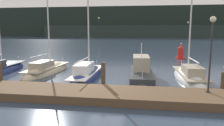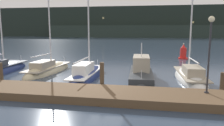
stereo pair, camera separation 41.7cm
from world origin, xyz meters
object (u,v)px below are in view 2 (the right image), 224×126
Objects in this scene: sailboat_berth_2 at (0,71)px; motorboat_berth_5 at (141,75)px; sailboat_berth_6 at (190,78)px; dock_lamppost at (210,43)px; sailboat_berth_4 at (87,76)px; channel_buoy at (183,53)px; sailboat_berth_3 at (48,71)px.

sailboat_berth_2 reaches higher than motorboat_berth_5.
sailboat_berth_6 is (3.83, 0.26, -0.13)m from motorboat_berth_5.
sailboat_berth_2 reaches higher than dock_lamppost.
sailboat_berth_4 is 16.14m from channel_buoy.
sailboat_berth_4 is 9.74m from dock_lamppost.
motorboat_berth_5 is at bearing 127.34° from dock_lamppost.
dock_lamppost is (12.36, -6.04, 3.13)m from sailboat_berth_3.
sailboat_berth_6 reaches higher than sailboat_berth_4.
sailboat_berth_3 is at bearing 176.34° from sailboat_berth_6.
sailboat_berth_6 is 5.08× the size of channel_buoy.
channel_buoy is 17.74m from dock_lamppost.
sailboat_berth_2 is 4.47m from sailboat_berth_3.
sailboat_berth_2 is 5.62× the size of channel_buoy.
motorboat_berth_5 is at bearing -176.16° from sailboat_berth_6.
sailboat_berth_4 is 0.99× the size of sailboat_berth_6.
sailboat_berth_3 is 0.87× the size of sailboat_berth_4.
sailboat_berth_4 is 2.50× the size of dock_lamppost.
sailboat_berth_2 reaches higher than sailboat_berth_4.
sailboat_berth_6 reaches higher than channel_buoy.
dock_lamppost is (-1.18, -17.53, 2.44)m from channel_buoy.
sailboat_berth_6 is at bearing -95.39° from channel_buoy.
channel_buoy is (17.95, 12.25, 0.69)m from sailboat_berth_2.
sailboat_berth_6 is at bearing 3.84° from motorboat_berth_5.
sailboat_berth_2 is 1.29× the size of sailboat_berth_3.
sailboat_berth_3 reaches higher than channel_buoy.
motorboat_berth_5 is at bearing -7.00° from sailboat_berth_3.
sailboat_berth_2 is at bearing -145.69° from channel_buoy.
sailboat_berth_3 is 1.37× the size of motorboat_berth_5.
sailboat_berth_6 is 12.36m from channel_buoy.
sailboat_berth_2 is 8.68m from sailboat_berth_4.
dock_lamppost is (-0.02, -5.24, 3.11)m from sailboat_berth_6.
sailboat_berth_3 is 14.11m from dock_lamppost.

